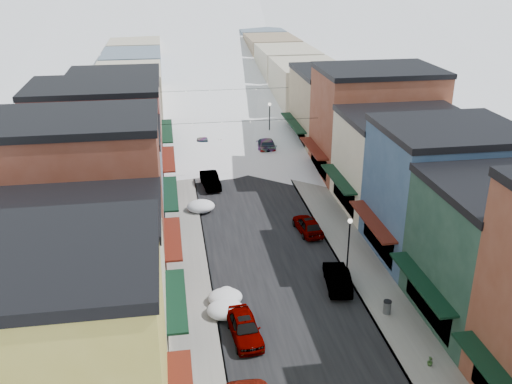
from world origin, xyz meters
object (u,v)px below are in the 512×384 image
object	(u,v)px
car_dark_hatch	(210,180)
trash_can	(387,307)
streetlamp_near	(349,238)
car_green_sedan	(337,278)
car_silver_sedan	(245,328)

from	to	relation	value
car_dark_hatch	trash_can	xyz separation A→B (m)	(9.63, -24.42, -0.11)
car_dark_hatch	streetlamp_near	xyz separation A→B (m)	(8.70, -18.64, 2.12)
car_green_sedan	trash_can	xyz separation A→B (m)	(2.25, -3.92, -0.11)
car_dark_hatch	car_green_sedan	world-z (taller)	car_green_sedan
car_dark_hatch	streetlamp_near	world-z (taller)	streetlamp_near
car_dark_hatch	car_green_sedan	bearing A→B (deg)	-76.11
car_green_sedan	streetlamp_near	distance (m)	3.11
car_silver_sedan	car_dark_hatch	size ratio (longest dim) A/B	0.98
car_silver_sedan	trash_can	distance (m)	9.67
trash_can	streetlamp_near	size ratio (longest dim) A/B	0.22
car_dark_hatch	streetlamp_near	size ratio (longest dim) A/B	1.04
streetlamp_near	car_green_sedan	bearing A→B (deg)	-125.37
car_silver_sedan	car_green_sedan	xyz separation A→B (m)	(7.38, 4.84, -0.00)
car_dark_hatch	trash_can	size ratio (longest dim) A/B	4.76
car_green_sedan	streetlamp_near	size ratio (longest dim) A/B	1.05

